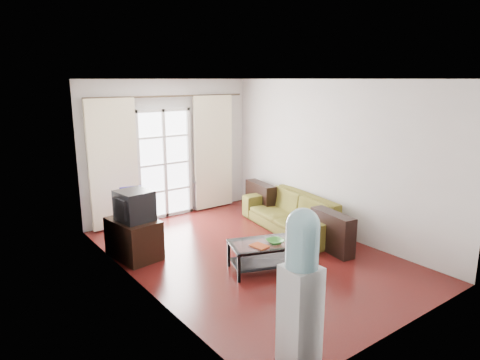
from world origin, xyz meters
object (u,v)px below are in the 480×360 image
(tv_stand, at_px, (134,238))
(task_chair, at_px, (135,225))
(crt_tv, at_px, (133,206))
(sofa, at_px, (292,213))
(coffee_table, at_px, (266,252))
(water_cooler, at_px, (301,285))

(tv_stand, xyz_separation_m, task_chair, (0.30, 0.66, -0.04))
(crt_tv, distance_m, task_chair, 0.96)
(sofa, relative_size, tv_stand, 2.80)
(tv_stand, bearing_deg, coffee_table, -57.71)
(sofa, xyz_separation_m, task_chair, (-2.51, 1.22, -0.06))
(crt_tv, bearing_deg, sofa, -18.04)
(task_chair, bearing_deg, sofa, -16.43)
(crt_tv, relative_size, water_cooler, 0.35)
(crt_tv, bearing_deg, task_chair, 59.59)
(sofa, distance_m, coffee_table, 1.79)
(tv_stand, bearing_deg, sofa, -19.33)
(crt_tv, height_order, task_chair, crt_tv)
(coffee_table, distance_m, tv_stand, 2.06)
(coffee_table, relative_size, task_chair, 1.29)
(sofa, distance_m, tv_stand, 2.86)
(tv_stand, bearing_deg, task_chair, 57.71)
(coffee_table, distance_m, water_cooler, 2.18)
(water_cooler, bearing_deg, coffee_table, 60.53)
(tv_stand, xyz_separation_m, water_cooler, (0.24, -3.36, 0.52))
(water_cooler, bearing_deg, task_chair, 91.24)
(tv_stand, bearing_deg, crt_tv, -96.97)
(crt_tv, relative_size, task_chair, 0.61)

